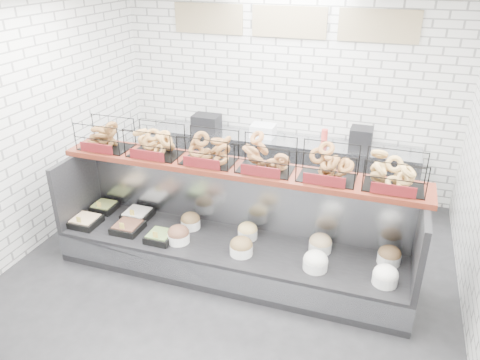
% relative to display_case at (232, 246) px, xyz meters
% --- Properties ---
extents(ground, '(5.50, 5.50, 0.00)m').
position_rel_display_case_xyz_m(ground, '(-0.00, -0.34, -0.33)').
color(ground, black).
rests_on(ground, ground).
extents(room_shell, '(5.02, 5.51, 3.01)m').
position_rel_display_case_xyz_m(room_shell, '(-0.00, 0.26, 1.73)').
color(room_shell, silver).
rests_on(room_shell, ground).
extents(display_case, '(4.00, 0.90, 1.20)m').
position_rel_display_case_xyz_m(display_case, '(0.00, 0.00, 0.00)').
color(display_case, black).
rests_on(display_case, ground).
extents(bagel_shelf, '(4.10, 0.50, 0.40)m').
position_rel_display_case_xyz_m(bagel_shelf, '(-0.00, 0.18, 1.07)').
color(bagel_shelf, '#49180F').
rests_on(bagel_shelf, display_case).
extents(prep_counter, '(4.00, 0.60, 1.20)m').
position_rel_display_case_xyz_m(prep_counter, '(-0.01, 2.09, 0.14)').
color(prep_counter, '#93969B').
rests_on(prep_counter, ground).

